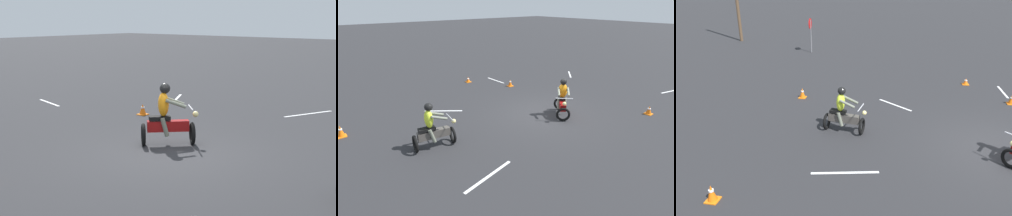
{
  "view_description": "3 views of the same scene",
  "coord_description": "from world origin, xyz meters",
  "views": [
    {
      "loc": [
        8.65,
        7.09,
        3.36
      ],
      "look_at": [
        -0.57,
        -0.53,
        1.0
      ],
      "focal_mm": 50.0,
      "sensor_mm": 36.0,
      "label": 1
    },
    {
      "loc": [
        -7.37,
        8.14,
        4.72
      ],
      "look_at": [
        -0.1,
        2.26,
        0.9
      ],
      "focal_mm": 28.0,
      "sensor_mm": 36.0,
      "label": 2
    },
    {
      "loc": [
        -9.84,
        3.19,
        5.32
      ],
      "look_at": [
        0.37,
        5.06,
        0.9
      ],
      "focal_mm": 35.0,
      "sensor_mm": 36.0,
      "label": 3
    }
  ],
  "objects": [
    {
      "name": "lane_stripe_w",
      "position": [
        -6.78,
        0.7,
        0.0
      ],
      "size": [
        2.06,
        0.92,
        0.01
      ],
      "primitive_type": "cube",
      "rotation": [
        0.0,
        0.0,
        4.32
      ],
      "color": "silver",
      "rests_on": "ground"
    },
    {
      "name": "lane_stripe_s",
      "position": [
        -2.32,
        -8.06,
        0.0
      ],
      "size": [
        0.52,
        1.78,
        0.01
      ],
      "primitive_type": "cube",
      "rotation": [
        0.0,
        0.0,
        6.04
      ],
      "color": "silver",
      "rests_on": "ground"
    },
    {
      "name": "motorcycle_rider_foreground",
      "position": [
        -0.54,
        -0.56,
        0.73
      ],
      "size": [
        1.42,
        1.41,
        1.66
      ],
      "rotation": [
        0.0,
        0.0,
        0.8
      ],
      "color": "black",
      "rests_on": "ground"
    },
    {
      "name": "ground_plane",
      "position": [
        0.0,
        0.0,
        0.0
      ],
      "size": [
        120.0,
        120.0,
        0.0
      ],
      "primitive_type": "plane",
      "color": "#28282B"
    },
    {
      "name": "traffic_cone_far_right",
      "position": [
        -2.98,
        -3.66,
        0.18
      ],
      "size": [
        0.32,
        0.32,
        0.38
      ],
      "color": "orange",
      "rests_on": "ground"
    },
    {
      "name": "lane_stripe_sw",
      "position": [
        -6.47,
        -4.89,
        0.0
      ],
      "size": [
        1.47,
        0.87,
        0.01
      ],
      "primitive_type": "cube",
      "rotation": [
        0.0,
        0.0,
        5.21
      ],
      "color": "silver",
      "rests_on": "ground"
    }
  ]
}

